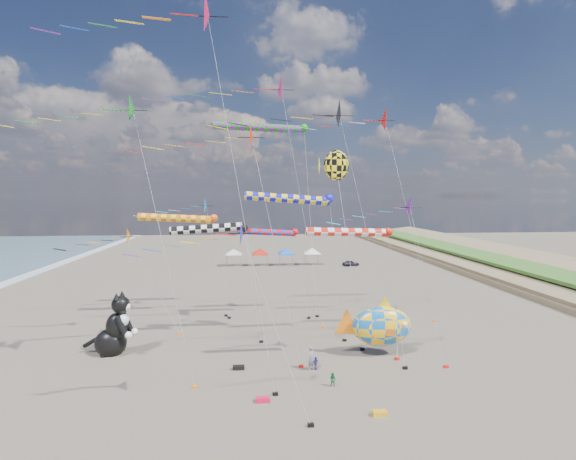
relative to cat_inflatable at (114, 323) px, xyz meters
The scene contains 29 objects.
ground 19.84m from the cat_inflatable, 41.49° to the right, with size 260.00×260.00×0.00m, color #50463B.
delta_kite_0 18.06m from the cat_inflatable, 66.47° to the right, with size 11.62×2.13×20.25m.
delta_kite_1 18.94m from the cat_inflatable, 21.37° to the right, with size 11.92×2.26×18.88m.
delta_kite_2 8.23m from the cat_inflatable, 97.55° to the left, with size 10.60×1.75×10.44m.
delta_kite_3 31.79m from the cat_inflatable, 15.24° to the left, with size 14.13×2.65×22.16m.
delta_kite_4 15.54m from the cat_inflatable, 63.45° to the left, with size 9.56×2.06×13.29m.
delta_kite_5 26.29m from the cat_inflatable, ahead, with size 15.78×2.98×22.10m.
delta_kite_6 25.27m from the cat_inflatable, 13.51° to the right, with size 8.78×1.86×13.41m.
delta_kite_7 18.76m from the cat_inflatable, 51.76° to the right, with size 9.26×1.69×12.04m.
delta_kite_8 25.43m from the cat_inflatable, 23.37° to the left, with size 15.77×2.75×24.73m.
delta_kite_9 24.81m from the cat_inflatable, 46.15° to the right, with size 13.42×2.79×25.75m.
windsock_0 24.12m from the cat_inflatable, 37.50° to the left, with size 11.20×0.89×20.91m.
windsock_1 11.27m from the cat_inflatable, 13.04° to the left, with size 8.09×0.76×10.79m.
windsock_2 17.84m from the cat_inflatable, 34.51° to the left, with size 7.73×0.70×9.80m.
windsock_3 13.74m from the cat_inflatable, 67.67° to the left, with size 9.53×0.85×11.35m.
windsock_4 21.16m from the cat_inflatable, 16.02° to the right, with size 7.91×0.65×10.93m.
windsock_5 18.36m from the cat_inflatable, ahead, with size 9.23×0.81×13.46m.
angelfish_kite 22.93m from the cat_inflatable, ahead, with size 3.74×3.02×17.27m.
cat_inflatable is the anchor object (origin of this frame).
fish_inflatable 22.25m from the cat_inflatable, ahead, with size 6.69×2.70×5.08m.
person_adult 16.80m from the cat_inflatable, 17.29° to the right, with size 0.68×0.45×1.86m, color slate.
child_green 18.95m from the cat_inflatable, 25.42° to the right, with size 0.50×0.39×1.02m, color #1B763C.
child_blue 17.15m from the cat_inflatable, 16.69° to the right, with size 0.59×0.25×1.00m, color #352B9D.
kite_bag_0 23.30m from the cat_inflatable, 15.19° to the left, with size 0.90×0.44×0.30m, color blue.
kite_bag_1 15.81m from the cat_inflatable, 39.44° to the right, with size 0.90×0.44×0.30m, color red.
kite_bag_2 11.54m from the cat_inflatable, 22.40° to the right, with size 0.90×0.44×0.30m, color black.
kite_bag_3 22.84m from the cat_inflatable, 33.05° to the right, with size 0.90×0.44×0.30m, color orange.
tent_row 49.70m from the cat_inflatable, 70.94° to the left, with size 19.20×4.20×3.80m.
parked_car 54.58m from the cat_inflatable, 55.55° to the left, with size 1.28×3.19×1.09m, color #26262D.
Camera 1 is at (-3.68, -24.94, 13.26)m, focal length 28.00 mm.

